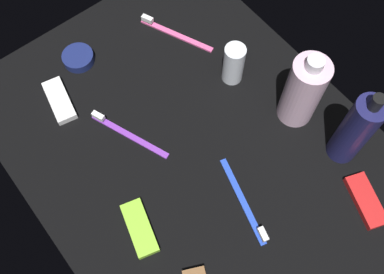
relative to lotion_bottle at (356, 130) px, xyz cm
name	(u,v)px	position (x,y,z in cm)	size (l,w,h in cm)	color
ground_plane	(192,144)	(19.60, 22.14, -9.81)	(84.00, 64.00, 1.20)	black
lotion_bottle	(356,130)	(0.00, 0.00, 0.00)	(5.70, 5.70, 20.74)	#1E1E52
bodywash_bottle	(303,91)	(11.99, 1.18, -0.76)	(7.22, 7.22, 18.62)	silver
deodorant_stick	(234,64)	(26.56, 5.67, -4.34)	(4.38, 4.38, 9.74)	silver
toothbrush_blue	(247,204)	(3.22, 22.02, -8.60)	(17.65, 6.04, 2.10)	blue
toothbrush_pink	(172,32)	(43.58, 8.70, -8.60)	(16.98, 8.29, 2.10)	#E55999
toothbrush_purple	(125,132)	(29.70, 31.36, -8.60)	(17.24, 7.55, 2.10)	purple
snack_bar_white	(59,100)	(44.15, 37.82, -8.46)	(10.40, 4.00, 1.50)	white
snack_bar_lime	(140,228)	(12.03, 40.43, -8.46)	(10.40, 4.00, 1.50)	#8CD133
snack_bar_red	(366,201)	(-10.21, 4.19, -8.46)	(10.40, 4.00, 1.50)	red
cream_tin_left	(78,58)	(50.54, 29.07, -8.20)	(6.78, 6.78, 2.02)	navy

